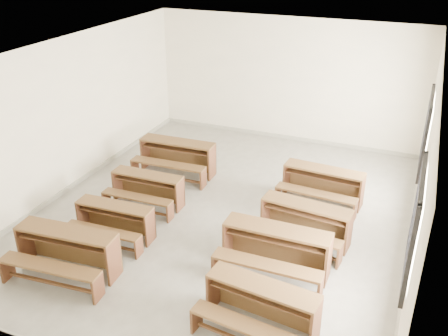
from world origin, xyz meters
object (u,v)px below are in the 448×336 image
at_px(desk_set_2, 147,187).
at_px(desk_set_7, 322,183).
at_px(desk_set_5, 276,247).
at_px(desk_set_6, 305,220).
at_px(desk_set_4, 261,305).
at_px(desk_set_0, 66,249).
at_px(desk_set_3, 177,155).
at_px(desk_set_1, 114,219).

bearing_deg(desk_set_2, desk_set_7, 22.85).
xyz_separation_m(desk_set_5, desk_set_6, (0.22, 1.05, -0.04)).
height_order(desk_set_2, desk_set_4, desk_set_4).
bearing_deg(desk_set_2, desk_set_4, -38.38).
distance_m(desk_set_0, desk_set_5, 3.40).
height_order(desk_set_0, desk_set_7, desk_set_0).
bearing_deg(desk_set_4, desk_set_5, 104.93).
bearing_deg(desk_set_7, desk_set_3, -176.92).
distance_m(desk_set_0, desk_set_1, 1.18).
bearing_deg(desk_set_3, desk_set_4, -52.03).
relative_size(desk_set_0, desk_set_1, 1.20).
xyz_separation_m(desk_set_5, desk_set_7, (0.21, 2.59, -0.03)).
bearing_deg(desk_set_6, desk_set_7, 96.29).
distance_m(desk_set_3, desk_set_5, 4.13).
bearing_deg(desk_set_7, desk_set_2, -151.76).
bearing_deg(desk_set_5, desk_set_6, 77.57).
height_order(desk_set_4, desk_set_6, desk_set_6).
bearing_deg(desk_set_6, desk_set_0, -139.23).
xyz_separation_m(desk_set_3, desk_set_5, (3.17, -2.65, 0.01)).
height_order(desk_set_1, desk_set_6, desk_set_6).
xyz_separation_m(desk_set_4, desk_set_6, (0.02, 2.40, 0.00)).
xyz_separation_m(desk_set_0, desk_set_1, (0.13, 1.17, -0.07)).
bearing_deg(desk_set_7, desk_set_1, -135.40).
bearing_deg(desk_set_0, desk_set_5, 18.15).
bearing_deg(desk_set_1, desk_set_6, 17.80).
distance_m(desk_set_0, desk_set_2, 2.44).
height_order(desk_set_2, desk_set_6, desk_set_6).
height_order(desk_set_0, desk_set_6, desk_set_0).
distance_m(desk_set_0, desk_set_7, 5.13).
relative_size(desk_set_2, desk_set_5, 0.85).
relative_size(desk_set_5, desk_set_6, 1.04).
bearing_deg(desk_set_1, desk_set_4, -23.11).
xyz_separation_m(desk_set_2, desk_set_7, (3.27, 1.46, 0.04)).
xyz_separation_m(desk_set_2, desk_set_4, (3.27, -2.47, 0.03)).
bearing_deg(desk_set_6, desk_set_2, -175.74).
distance_m(desk_set_2, desk_set_7, 3.58).
height_order(desk_set_2, desk_set_3, desk_set_3).
height_order(desk_set_1, desk_set_2, desk_set_2).
bearing_deg(desk_set_6, desk_set_1, -154.07).
bearing_deg(desk_set_0, desk_set_7, 44.82).
relative_size(desk_set_3, desk_set_6, 1.04).
xyz_separation_m(desk_set_3, desk_set_6, (3.39, -1.60, -0.03)).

